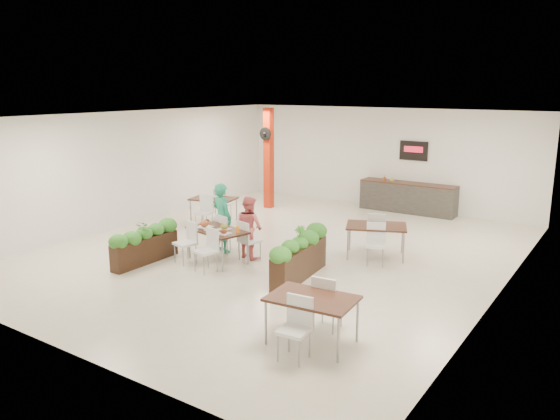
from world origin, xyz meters
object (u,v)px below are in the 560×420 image
object	(u,v)px
diner_woman	(249,227)
side_table_b	(376,230)
diner_man	(222,218)
red_column	(268,157)
planter_left	(145,241)
main_table	(217,234)
service_counter	(408,197)
side_table_c	(312,304)
planter_right	(300,254)
side_table_a	(214,202)

from	to	relation	value
diner_woman	side_table_b	size ratio (longest dim) A/B	0.87
side_table_b	diner_man	bearing A→B (deg)	-175.83
red_column	diner_woman	xyz separation A→B (m)	(2.67, -4.58, -0.92)
planter_left	main_table	bearing A→B (deg)	37.46
diner_man	planter_left	size ratio (longest dim) A/B	0.89
service_counter	planter_left	world-z (taller)	service_counter
service_counter	side_table_b	distance (m)	4.90
side_table_c	planter_right	bearing A→B (deg)	120.62
service_counter	planter_right	size ratio (longest dim) A/B	1.42
service_counter	planter_left	distance (m)	8.62
red_column	service_counter	world-z (taller)	red_column
service_counter	planter_right	world-z (taller)	service_counter
diner_woman	side_table_c	distance (m)	4.48
red_column	side_table_a	bearing A→B (deg)	-91.85
service_counter	diner_man	world-z (taller)	service_counter
side_table_a	diner_woman	bearing A→B (deg)	-48.77
main_table	side_table_c	bearing A→B (deg)	-30.80
diner_man	side_table_b	world-z (taller)	diner_man
red_column	main_table	distance (m)	5.79
red_column	planter_right	distance (m)	6.85
main_table	side_table_a	world-z (taller)	same
red_column	diner_woman	distance (m)	5.38
diner_woman	main_table	bearing A→B (deg)	71.81
main_table	diner_woman	bearing A→B (deg)	57.81
planter_left	side_table_a	world-z (taller)	planter_left
service_counter	diner_woman	distance (m)	6.59
planter_right	red_column	bearing A→B (deg)	130.39
service_counter	side_table_c	xyz separation A→B (m)	(2.07, -9.37, 0.14)
diner_man	side_table_c	world-z (taller)	diner_man
planter_left	side_table_c	bearing A→B (deg)	-14.29
side_table_a	service_counter	bearing A→B (deg)	34.37
diner_woman	planter_right	bearing A→B (deg)	175.73
main_table	side_table_b	distance (m)	3.64
service_counter	side_table_b	bearing A→B (deg)	-77.41
planter_left	side_table_c	distance (m)	5.25
side_table_a	side_table_b	distance (m)	5.16
main_table	diner_woman	size ratio (longest dim) A/B	1.30
service_counter	side_table_c	size ratio (longest dim) A/B	1.82
side_table_c	diner_woman	bearing A→B (deg)	134.32
red_column	main_table	bearing A→B (deg)	-66.67
diner_man	service_counter	bearing A→B (deg)	-94.29
side_table_b	service_counter	bearing A→B (deg)	79.22
service_counter	planter_left	size ratio (longest dim) A/B	1.61
planter_left	diner_woman	bearing A→B (deg)	44.03
side_table_b	side_table_c	bearing A→B (deg)	-101.06
main_table	side_table_c	world-z (taller)	same
side_table_b	red_column	bearing A→B (deg)	126.72
red_column	planter_right	xyz separation A→B (m)	(4.38, -5.15, -1.13)
main_table	diner_man	xyz separation A→B (m)	(-0.39, 0.65, 0.19)
diner_man	planter_right	bearing A→B (deg)	-178.67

